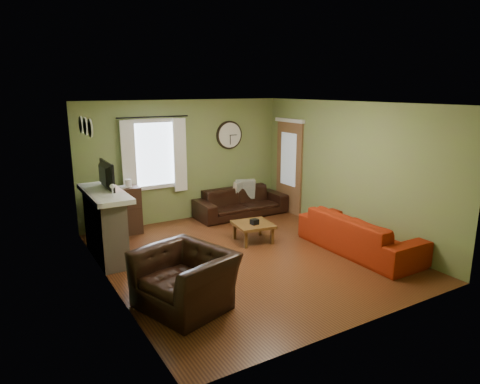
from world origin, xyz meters
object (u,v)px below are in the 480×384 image
bookshelf (120,212)px  armchair (185,279)px  sofa_brown (241,202)px  coffee_table (253,232)px  sofa_red (359,233)px

bookshelf → armchair: bookshelf is taller
bookshelf → sofa_brown: size_ratio=0.45×
armchair → coffee_table: size_ratio=1.74×
bookshelf → coffee_table: 2.65m
bookshelf → coffee_table: bearing=-38.8°
bookshelf → sofa_brown: bookshelf is taller
sofa_red → coffee_table: sofa_red is taller
sofa_red → armchair: size_ratio=1.96×
bookshelf → coffee_table: bookshelf is taller
armchair → coffee_table: (2.10, 1.63, -0.20)m
bookshelf → sofa_brown: 2.74m
sofa_brown → armchair: (-2.78, -3.23, 0.07)m
bookshelf → armchair: size_ratio=0.81×
sofa_brown → coffee_table: (-0.68, -1.59, -0.13)m
sofa_red → bookshelf: bearing=48.1°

